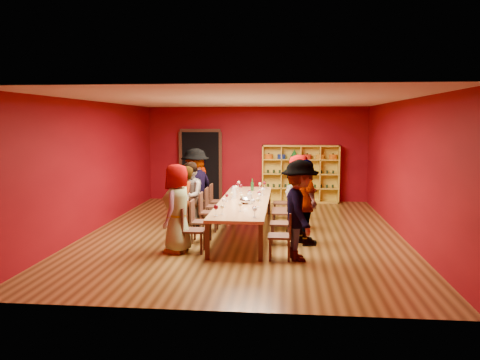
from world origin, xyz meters
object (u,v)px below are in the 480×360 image
at_px(chair_person_left_0, 190,227).
at_px(chair_person_left_3, 211,204).
at_px(spittoon_bowl, 247,200).
at_px(person_right_4, 296,188).
at_px(person_right_2, 297,196).
at_px(wine_bottle, 252,186).
at_px(person_left_1, 184,204).
at_px(person_right_1, 306,202).
at_px(chair_person_right_2, 284,210).
at_px(shelving_unit, 300,171).
at_px(chair_person_left_2, 206,210).
at_px(chair_person_left_4, 215,199).
at_px(chair_person_right_1, 284,220).
at_px(person_right_0, 299,210).
at_px(person_right_3, 298,191).
at_px(chair_person_right_3, 284,207).
at_px(person_left_3, 195,186).
at_px(person_left_0, 177,208).
at_px(chair_person_left_1, 197,219).
at_px(chair_person_right_4, 284,200).
at_px(person_left_4, 200,186).
at_px(chair_person_right_0, 284,233).
at_px(person_left_2, 190,196).
at_px(tasting_table, 244,203).

relative_size(chair_person_left_0, chair_person_left_3, 1.00).
distance_m(chair_person_left_3, spittoon_bowl, 1.67).
bearing_deg(person_right_4, person_right_2, -176.79).
bearing_deg(wine_bottle, person_left_1, -117.32).
bearing_deg(person_right_1, chair_person_right_2, 2.95).
bearing_deg(person_right_4, shelving_unit, -0.27).
height_order(chair_person_left_2, chair_person_left_4, same).
distance_m(chair_person_right_1, wine_bottle, 2.59).
bearing_deg(person_right_0, person_right_3, -10.49).
height_order(shelving_unit, chair_person_right_3, shelving_unit).
bearing_deg(chair_person_right_2, person_right_3, 52.21).
bearing_deg(person_right_0, person_left_1, 56.16).
bearing_deg(spittoon_bowl, chair_person_left_4, 116.09).
xyz_separation_m(chair_person_right_2, person_right_2, (0.28, -0.00, 0.32)).
relative_size(chair_person_left_0, person_left_3, 0.48).
distance_m(chair_person_left_3, person_left_3, 0.59).
distance_m(person_right_3, spittoon_bowl, 1.56).
bearing_deg(chair_person_right_2, person_right_4, 77.76).
distance_m(person_left_3, person_right_4, 2.59).
height_order(person_left_1, wine_bottle, person_left_1).
distance_m(chair_person_left_4, person_right_0, 4.22).
distance_m(person_left_1, spittoon_bowl, 1.38).
relative_size(person_left_0, chair_person_right_3, 1.93).
distance_m(shelving_unit, person_right_0, 6.32).
relative_size(chair_person_left_1, person_right_1, 0.50).
xyz_separation_m(person_right_1, chair_person_right_4, (-0.44, 2.51, -0.39)).
bearing_deg(person_left_3, chair_person_left_1, 34.94).
distance_m(person_left_1, wine_bottle, 2.74).
bearing_deg(person_left_4, chair_person_right_2, 43.76).
relative_size(shelving_unit, chair_person_right_2, 2.70).
xyz_separation_m(chair_person_right_0, chair_person_right_1, (0.00, 1.09, 0.00)).
height_order(person_left_2, chair_person_right_3, person_left_2).
bearing_deg(person_right_0, wine_bottle, 8.11).
height_order(chair_person_left_1, person_right_0, person_right_0).
xyz_separation_m(person_left_2, chair_person_left_3, (0.38, 0.80, -0.31)).
height_order(chair_person_left_3, spittoon_bowl, spittoon_bowl).
height_order(person_right_0, chair_person_right_2, person_right_0).
relative_size(shelving_unit, person_left_3, 1.28).
distance_m(person_right_1, chair_person_right_4, 2.57).
bearing_deg(spittoon_bowl, chair_person_right_3, 51.85).
distance_m(chair_person_left_3, person_right_2, 2.22).
relative_size(chair_person_right_1, person_right_4, 0.54).
relative_size(chair_person_left_0, person_left_1, 0.55).
xyz_separation_m(chair_person_right_1, chair_person_right_3, (0.00, 1.58, 0.00)).
relative_size(chair_person_right_3, chair_person_right_4, 1.00).
xyz_separation_m(person_left_4, chair_person_right_2, (2.22, -1.39, -0.33)).
distance_m(chair_person_right_2, chair_person_right_3, 0.42).
relative_size(person_left_4, person_right_0, 0.90).
bearing_deg(chair_person_right_3, wine_bottle, 134.64).
height_order(tasting_table, person_right_4, person_right_4).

